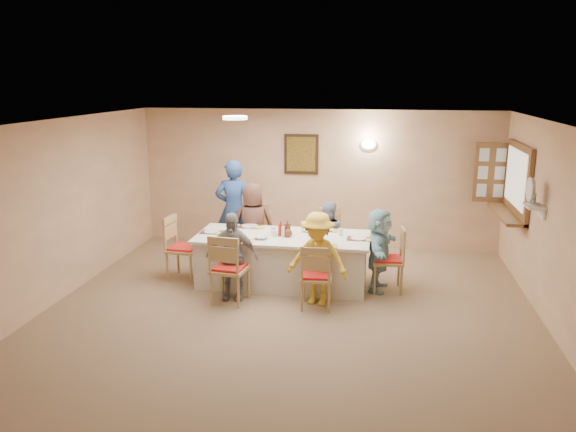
% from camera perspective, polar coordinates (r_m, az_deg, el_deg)
% --- Properties ---
extents(ground, '(7.00, 7.00, 0.00)m').
position_cam_1_polar(ground, '(7.29, -0.25, -10.71)').
color(ground, '#887252').
extents(room_walls, '(7.00, 7.00, 7.00)m').
position_cam_1_polar(room_walls, '(6.81, -0.27, 0.97)').
color(room_walls, tan).
rests_on(room_walls, ground).
extents(wall_picture, '(0.62, 0.05, 0.72)m').
position_cam_1_polar(wall_picture, '(10.19, 1.35, 6.30)').
color(wall_picture, black).
rests_on(wall_picture, room_walls).
extents(wall_sconce, '(0.26, 0.09, 0.18)m').
position_cam_1_polar(wall_sconce, '(10.05, 8.18, 7.21)').
color(wall_sconce, white).
rests_on(wall_sconce, room_walls).
extents(ceiling_light, '(0.36, 0.36, 0.05)m').
position_cam_1_polar(ceiling_light, '(8.34, -5.40, 9.90)').
color(ceiling_light, white).
rests_on(ceiling_light, room_walls).
extents(serving_hatch, '(0.06, 1.50, 1.15)m').
position_cam_1_polar(serving_hatch, '(9.31, 22.30, 3.32)').
color(serving_hatch, brown).
rests_on(serving_hatch, room_walls).
extents(hatch_sill, '(0.30, 1.50, 0.05)m').
position_cam_1_polar(hatch_sill, '(9.39, 21.30, 0.21)').
color(hatch_sill, brown).
rests_on(hatch_sill, room_walls).
extents(shutter_door, '(0.55, 0.04, 1.00)m').
position_cam_1_polar(shutter_door, '(9.99, 19.92, 4.17)').
color(shutter_door, brown).
rests_on(shutter_door, room_walls).
extents(fan_shelf, '(0.22, 0.36, 0.03)m').
position_cam_1_polar(fan_shelf, '(8.02, 23.73, 0.92)').
color(fan_shelf, white).
rests_on(fan_shelf, room_walls).
extents(desk_fan, '(0.30, 0.30, 0.28)m').
position_cam_1_polar(desk_fan, '(7.99, 23.62, 1.98)').
color(desk_fan, '#A5A5A8').
rests_on(desk_fan, fan_shelf).
extents(dining_table, '(2.57, 1.09, 0.76)m').
position_cam_1_polar(dining_table, '(8.44, -0.54, -4.48)').
color(dining_table, silver).
rests_on(dining_table, ground).
extents(chair_back_left, '(0.52, 0.52, 1.01)m').
position_cam_1_polar(chair_back_left, '(9.27, -3.35, -2.04)').
color(chair_back_left, tan).
rests_on(chair_back_left, ground).
extents(chair_back_right, '(0.53, 0.53, 0.98)m').
position_cam_1_polar(chair_back_right, '(9.09, 4.06, -2.44)').
color(chair_back_right, tan).
rests_on(chair_back_right, ground).
extents(chair_front_left, '(0.53, 0.53, 1.00)m').
position_cam_1_polar(chair_front_left, '(7.79, -5.94, -5.23)').
color(chair_front_left, tan).
rests_on(chair_front_left, ground).
extents(chair_front_right, '(0.45, 0.45, 0.91)m').
position_cam_1_polar(chair_front_right, '(7.58, 2.90, -6.04)').
color(chair_front_right, tan).
rests_on(chair_front_right, ground).
extents(chair_left_end, '(0.51, 0.51, 0.99)m').
position_cam_1_polar(chair_left_end, '(8.79, -10.56, -3.17)').
color(chair_left_end, tan).
rests_on(chair_left_end, ground).
extents(chair_right_end, '(0.49, 0.49, 0.95)m').
position_cam_1_polar(chair_right_end, '(8.30, 10.09, -4.33)').
color(chair_right_end, tan).
rests_on(chair_right_end, ground).
extents(diner_back_left, '(0.81, 0.63, 1.42)m').
position_cam_1_polar(diner_back_left, '(9.10, -3.53, -0.99)').
color(diner_back_left, brown).
rests_on(diner_back_left, ground).
extents(diner_back_right, '(0.61, 0.51, 1.15)m').
position_cam_1_polar(diner_back_right, '(8.95, 4.00, -2.14)').
color(diner_back_right, '#8C93BF').
rests_on(diner_back_right, ground).
extents(diner_front_left, '(0.76, 0.38, 1.25)m').
position_cam_1_polar(diner_front_left, '(7.86, -5.73, -4.08)').
color(diner_front_left, gray).
rests_on(diner_front_left, ground).
extents(diner_front_right, '(1.02, 0.79, 1.30)m').
position_cam_1_polar(diner_front_right, '(7.64, 3.02, -4.37)').
color(diner_front_right, yellow).
rests_on(diner_front_right, ground).
extents(diner_right_end, '(1.24, 0.68, 1.22)m').
position_cam_1_polar(diner_right_end, '(8.25, 9.23, -3.40)').
color(diner_right_end, '#96CDDC').
rests_on(diner_right_end, ground).
extents(caregiver, '(0.77, 0.63, 1.71)m').
position_cam_1_polar(caregiver, '(9.61, -5.53, 0.67)').
color(caregiver, '#2D519A').
rests_on(caregiver, ground).
extents(placemat_fl, '(0.37, 0.27, 0.01)m').
position_cam_1_polar(placemat_fl, '(8.06, -5.27, -2.58)').
color(placemat_fl, '#472B19').
rests_on(placemat_fl, dining_table).
extents(plate_fl, '(0.22, 0.22, 0.01)m').
position_cam_1_polar(plate_fl, '(8.05, -5.28, -2.51)').
color(plate_fl, white).
rests_on(plate_fl, dining_table).
extents(napkin_fl, '(0.14, 0.14, 0.01)m').
position_cam_1_polar(napkin_fl, '(7.97, -4.11, -2.70)').
color(napkin_fl, yellow).
rests_on(napkin_fl, dining_table).
extents(placemat_fr, '(0.37, 0.28, 0.01)m').
position_cam_1_polar(placemat_fr, '(7.85, 3.25, -2.99)').
color(placemat_fr, '#472B19').
rests_on(placemat_fr, dining_table).
extents(plate_fr, '(0.23, 0.23, 0.01)m').
position_cam_1_polar(plate_fr, '(7.84, 3.25, -2.92)').
color(plate_fr, white).
rests_on(plate_fr, dining_table).
extents(napkin_fr, '(0.14, 0.14, 0.01)m').
position_cam_1_polar(napkin_fr, '(7.78, 4.53, -3.11)').
color(napkin_fr, yellow).
rests_on(napkin_fr, dining_table).
extents(placemat_bl, '(0.35, 0.26, 0.01)m').
position_cam_1_polar(placemat_bl, '(8.84, -3.91, -1.08)').
color(placemat_bl, '#472B19').
rests_on(placemat_bl, dining_table).
extents(plate_bl, '(0.26, 0.26, 0.02)m').
position_cam_1_polar(plate_bl, '(8.84, -3.91, -1.01)').
color(plate_bl, white).
rests_on(plate_bl, dining_table).
extents(napkin_bl, '(0.15, 0.15, 0.01)m').
position_cam_1_polar(napkin_bl, '(8.75, -2.84, -1.16)').
color(napkin_bl, yellow).
rests_on(napkin_bl, dining_table).
extents(placemat_br, '(0.34, 0.25, 0.01)m').
position_cam_1_polar(placemat_br, '(8.65, 3.85, -1.41)').
color(placemat_br, '#472B19').
rests_on(placemat_br, dining_table).
extents(plate_br, '(0.24, 0.24, 0.01)m').
position_cam_1_polar(plate_br, '(8.65, 3.85, -1.34)').
color(plate_br, white).
rests_on(plate_br, dining_table).
extents(napkin_br, '(0.14, 0.14, 0.01)m').
position_cam_1_polar(napkin_br, '(8.59, 5.02, -1.50)').
color(napkin_br, yellow).
rests_on(napkin_br, dining_table).
extents(placemat_le, '(0.33, 0.24, 0.01)m').
position_cam_1_polar(placemat_le, '(8.58, -7.80, -1.64)').
color(placemat_le, '#472B19').
rests_on(placemat_le, dining_table).
extents(plate_le, '(0.23, 0.23, 0.01)m').
position_cam_1_polar(plate_le, '(8.58, -7.81, -1.57)').
color(plate_le, white).
rests_on(plate_le, dining_table).
extents(napkin_le, '(0.14, 0.14, 0.01)m').
position_cam_1_polar(napkin_le, '(8.48, -6.74, -1.74)').
color(napkin_le, yellow).
rests_on(napkin_le, dining_table).
extents(placemat_re, '(0.33, 0.25, 0.01)m').
position_cam_1_polar(placemat_re, '(8.22, 7.18, -2.31)').
color(placemat_re, '#472B19').
rests_on(placemat_re, dining_table).
extents(plate_re, '(0.23, 0.23, 0.01)m').
position_cam_1_polar(plate_re, '(8.21, 7.18, -2.24)').
color(plate_re, white).
rests_on(plate_re, dining_table).
extents(napkin_re, '(0.14, 0.14, 0.01)m').
position_cam_1_polar(napkin_re, '(8.16, 8.43, -2.41)').
color(napkin_re, yellow).
rests_on(napkin_re, dining_table).
extents(teacup_a, '(0.16, 0.16, 0.09)m').
position_cam_1_polar(teacup_a, '(8.22, -6.26, -1.97)').
color(teacup_a, white).
rests_on(teacup_a, dining_table).
extents(teacup_b, '(0.13, 0.13, 0.09)m').
position_cam_1_polar(teacup_b, '(8.77, 2.76, -0.89)').
color(teacup_b, white).
rests_on(teacup_b, dining_table).
extents(bowl_a, '(0.27, 0.27, 0.05)m').
position_cam_1_polar(bowl_a, '(8.17, -2.76, -2.15)').
color(bowl_a, white).
rests_on(bowl_a, dining_table).
extents(bowl_b, '(0.32, 0.32, 0.06)m').
position_cam_1_polar(bowl_b, '(8.53, 1.96, -1.42)').
color(bowl_b, white).
rests_on(bowl_b, dining_table).
extents(condiment_ketchup, '(0.11, 0.11, 0.23)m').
position_cam_1_polar(condiment_ketchup, '(8.29, -0.75, -1.26)').
color(condiment_ketchup, '#9E1A0D').
rests_on(condiment_ketchup, dining_table).
extents(condiment_brown, '(0.12, 0.12, 0.22)m').
position_cam_1_polar(condiment_brown, '(8.36, -0.08, -1.17)').
color(condiment_brown, '#5C2D18').
rests_on(condiment_brown, dining_table).
extents(condiment_malt, '(0.14, 0.14, 0.16)m').
position_cam_1_polar(condiment_malt, '(8.24, -0.00, -1.58)').
color(condiment_malt, '#5C2D18').
rests_on(condiment_malt, dining_table).
extents(drinking_glass, '(0.07, 0.07, 0.10)m').
position_cam_1_polar(drinking_glass, '(8.39, -1.50, -1.49)').
color(drinking_glass, silver).
rests_on(drinking_glass, dining_table).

